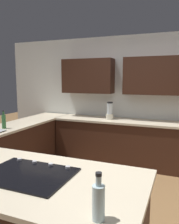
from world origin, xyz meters
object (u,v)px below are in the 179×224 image
(dish_soap_bottle, at_px, (4,121))
(second_bottle, at_px, (98,201))
(blender, at_px, (110,112))
(cooktop, at_px, (28,174))

(dish_soap_bottle, distance_m, second_bottle, 2.89)
(blender, xyz_separation_m, dish_soap_bottle, (1.37, 1.50, -0.03))
(cooktop, distance_m, blender, 2.89)
(cooktop, relative_size, second_bottle, 2.62)
(blender, relative_size, second_bottle, 1.23)
(cooktop, distance_m, dish_soap_bottle, 2.06)
(blender, relative_size, dish_soap_bottle, 1.17)
(cooktop, height_order, second_bottle, second_bottle)
(cooktop, bearing_deg, second_bottle, 154.64)
(blender, xyz_separation_m, second_bottle, (-0.93, 3.25, -0.04))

